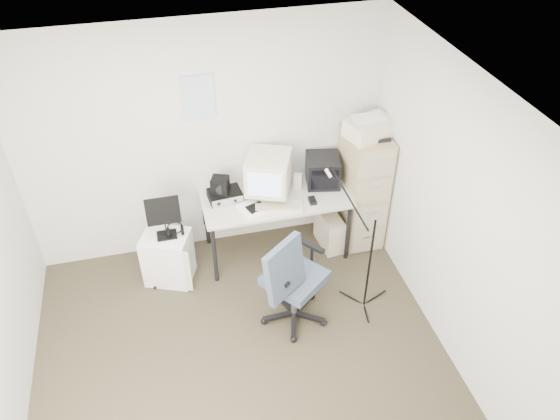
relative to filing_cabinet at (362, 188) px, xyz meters
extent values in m
cube|color=#322F20|center=(-1.58, -1.48, -0.66)|extent=(3.60, 3.60, 0.01)
cube|color=white|center=(-1.58, -1.48, 1.85)|extent=(3.60, 3.60, 0.01)
cube|color=beige|center=(-1.58, 0.32, 0.60)|extent=(3.60, 0.02, 2.50)
cube|color=beige|center=(0.22, -1.48, 0.60)|extent=(0.02, 3.60, 2.50)
cube|color=white|center=(-1.60, 0.31, 1.10)|extent=(0.30, 0.02, 0.44)
cube|color=#8F795E|center=(0.00, 0.00, 0.00)|extent=(0.40, 0.60, 1.30)
cube|color=beige|center=(0.00, -0.03, 0.74)|extent=(0.52, 0.43, 0.18)
cube|color=beige|center=(-0.95, -0.03, -0.29)|extent=(1.50, 0.70, 0.73)
cube|color=beige|center=(-1.01, 0.02, 0.31)|extent=(0.55, 0.56, 0.46)
cube|color=black|center=(-0.42, 0.10, 0.23)|extent=(0.39, 0.41, 0.30)
cube|color=beige|center=(-0.69, 0.08, 0.16)|extent=(0.10, 0.10, 0.15)
cube|color=beige|center=(-0.98, -0.23, 0.09)|extent=(0.50, 0.25, 0.03)
cube|color=black|center=(-0.62, -0.21, 0.10)|extent=(0.07, 0.12, 0.03)
cube|color=black|center=(-1.46, 0.05, 0.13)|extent=(0.35, 0.26, 0.09)
cube|color=black|center=(-1.49, 0.06, 0.26)|extent=(0.21, 0.20, 0.16)
cube|color=white|center=(-1.23, -0.19, 0.09)|extent=(0.29, 0.34, 0.02)
cube|color=beige|center=(-0.36, -0.07, -0.45)|extent=(0.22, 0.44, 0.40)
cube|color=#363F4A|center=(-1.01, -1.00, -0.10)|extent=(0.88, 0.88, 1.09)
cube|color=white|center=(-2.10, -0.17, -0.37)|extent=(0.55, 0.50, 0.56)
cube|color=black|center=(-2.08, -0.17, 0.14)|extent=(0.36, 0.27, 0.47)
torus|color=black|center=(-1.99, -0.18, -0.04)|extent=(0.23, 0.23, 0.03)
cylinder|color=black|center=(-0.30, -1.01, 0.05)|extent=(0.03, 0.03, 1.39)
camera|label=1|loc=(-1.99, -4.35, 3.39)|focal=35.00mm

